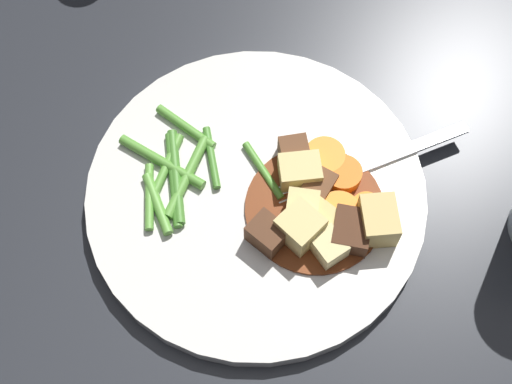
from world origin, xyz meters
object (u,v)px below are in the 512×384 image
(carrot_slice_3, at_px, (343,175))
(potato_chunk_0, at_px, (377,223))
(potato_chunk_5, at_px, (328,247))
(meat_chunk_1, at_px, (351,231))
(potato_chunk_4, at_px, (319,220))
(meat_chunk_0, at_px, (268,234))
(carrot_slice_0, at_px, (366,208))
(fork, at_px, (367,165))
(carrot_slice_2, at_px, (324,158))
(dinner_plate, at_px, (256,196))
(meat_chunk_3, at_px, (319,186))
(potato_chunk_3, at_px, (302,211))
(meat_chunk_2, at_px, (294,151))
(potato_chunk_2, at_px, (300,172))
(carrot_slice_1, at_px, (340,209))
(potato_chunk_1, at_px, (300,228))

(carrot_slice_3, height_order, potato_chunk_0, potato_chunk_0)
(potato_chunk_5, distance_m, meat_chunk_1, 0.02)
(potato_chunk_4, bearing_deg, meat_chunk_0, -144.82)
(potato_chunk_4, xyz_separation_m, meat_chunk_1, (0.03, -0.00, 0.00))
(carrot_slice_0, height_order, potato_chunk_0, potato_chunk_0)
(fork, bearing_deg, carrot_slice_3, -133.88)
(carrot_slice_2, bearing_deg, fork, 11.23)
(dinner_plate, height_order, fork, fork)
(dinner_plate, height_order, meat_chunk_3, meat_chunk_3)
(carrot_slice_0, height_order, fork, carrot_slice_0)
(potato_chunk_3, bearing_deg, potato_chunk_0, 6.82)
(potato_chunk_0, distance_m, meat_chunk_2, 0.09)
(potato_chunk_2, relative_size, potato_chunk_3, 1.13)
(carrot_slice_3, height_order, meat_chunk_3, meat_chunk_3)
(carrot_slice_1, xyz_separation_m, meat_chunk_2, (-0.05, 0.04, 0.00))
(potato_chunk_5, distance_m, meat_chunk_0, 0.05)
(carrot_slice_1, xyz_separation_m, potato_chunk_4, (-0.01, -0.02, 0.00))
(potato_chunk_1, bearing_deg, meat_chunk_2, 110.62)
(potato_chunk_2, bearing_deg, potato_chunk_3, -70.38)
(carrot_slice_0, relative_size, meat_chunk_1, 0.73)
(carrot_slice_1, relative_size, potato_chunk_3, 1.16)
(potato_chunk_5, relative_size, meat_chunk_3, 0.95)
(dinner_plate, bearing_deg, potato_chunk_3, -13.08)
(carrot_slice_2, xyz_separation_m, meat_chunk_0, (-0.02, -0.08, 0.00))
(carrot_slice_0, relative_size, fork, 0.17)
(carrot_slice_2, distance_m, meat_chunk_3, 0.03)
(carrot_slice_3, height_order, potato_chunk_2, potato_chunk_2)
(potato_chunk_0, bearing_deg, dinner_plate, 178.55)
(carrot_slice_3, height_order, potato_chunk_4, potato_chunk_4)
(meat_chunk_0, bearing_deg, meat_chunk_1, 20.28)
(carrot_slice_3, distance_m, meat_chunk_0, 0.08)
(potato_chunk_5, height_order, fork, potato_chunk_5)
(meat_chunk_1, xyz_separation_m, meat_chunk_2, (-0.06, 0.05, -0.00))
(potato_chunk_1, height_order, meat_chunk_2, potato_chunk_1)
(carrot_slice_3, bearing_deg, carrot_slice_1, -78.39)
(potato_chunk_1, xyz_separation_m, potato_chunk_4, (0.01, 0.01, -0.00))
(potato_chunk_3, relative_size, fork, 0.21)
(carrot_slice_2, distance_m, potato_chunk_5, 0.08)
(dinner_plate, height_order, meat_chunk_0, meat_chunk_0)
(potato_chunk_2, xyz_separation_m, meat_chunk_1, (0.05, -0.04, -0.00))
(meat_chunk_3, bearing_deg, potato_chunk_5, -66.41)
(potato_chunk_3, relative_size, potato_chunk_5, 1.17)
(carrot_slice_3, distance_m, potato_chunk_5, 0.07)
(potato_chunk_4, bearing_deg, meat_chunk_1, -3.96)
(potato_chunk_0, bearing_deg, meat_chunk_3, 159.35)
(carrot_slice_0, bearing_deg, potato_chunk_4, -144.01)
(carrot_slice_0, xyz_separation_m, potato_chunk_0, (0.01, -0.01, 0.01))
(potato_chunk_4, bearing_deg, potato_chunk_0, 11.80)
(fork, bearing_deg, meat_chunk_2, -170.06)
(potato_chunk_3, height_order, meat_chunk_0, same)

